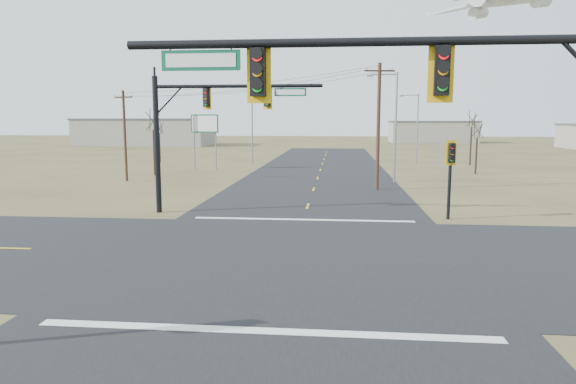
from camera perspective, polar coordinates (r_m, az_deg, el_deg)
The scene contains 20 objects.
ground at distance 20.73m, azimuth 0.30°, elevation -7.12°, with size 320.00×320.00×0.00m, color olive.
road_ew at distance 20.73m, azimuth 0.30°, elevation -7.09°, with size 160.00×14.00×0.02m, color black.
road_ns at distance 20.73m, azimuth 0.30°, elevation -7.08°, with size 14.00×160.00×0.02m, color black.
stop_bar_near at distance 13.66m, azimuth -2.64°, elevation -15.15°, with size 12.00×0.40×0.01m, color silver.
stop_bar_far at distance 28.01m, azimuth 1.69°, elevation -3.08°, with size 12.00×0.40×0.01m, color silver.
mast_arm_near at distance 11.86m, azimuth 18.64°, elevation 8.38°, with size 11.12×0.45×7.67m.
mast_arm_far at distance 30.05m, azimuth -9.37°, elevation 8.37°, with size 9.76×0.58×7.91m.
pedestal_signal_ne at distance 29.07m, azimuth 17.66°, elevation 3.24°, with size 0.61×0.53×4.36m.
utility_pole_near at distance 40.46m, azimuth 10.01°, elevation 7.35°, with size 2.36×0.54×9.73m.
utility_pole_far at distance 48.11m, azimuth -17.68°, elevation 6.18°, with size 1.88×0.80×8.01m.
highway_sign at distance 57.61m, azimuth -9.24°, elevation 6.76°, with size 3.20×0.59×6.06m.
streetlight_a at distance 45.84m, azimuth 11.63°, elevation 7.73°, with size 2.65×0.29×9.51m.
streetlight_b at distance 66.37m, azimuth 14.03°, elevation 7.28°, with size 2.42×0.23×8.70m.
streetlight_c at distance 61.76m, azimuth -3.82°, elevation 7.48°, with size 2.45×0.40×8.73m.
bare_tree_a at distance 52.23m, azimuth -14.76°, elevation 7.83°, with size 3.61×3.61×6.97m.
bare_tree_b at distance 69.01m, azimuth -14.14°, elevation 7.05°, with size 2.30×2.30×5.74m.
bare_tree_c at distance 55.27m, azimuth 20.31°, elevation 6.60°, with size 2.75×2.75×5.81m.
bare_tree_d at distance 65.94m, azimuth 19.78°, elevation 7.70°, with size 3.21×3.21×6.98m.
warehouse_left at distance 117.64m, azimuth -15.44°, elevation 6.39°, with size 28.00×14.00×5.50m, color gray.
warehouse_mid at distance 132.02m, azimuth 15.69°, elevation 6.41°, with size 20.00×12.00×5.00m, color gray.
Camera 1 is at (1.80, -19.94, 5.39)m, focal length 32.00 mm.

